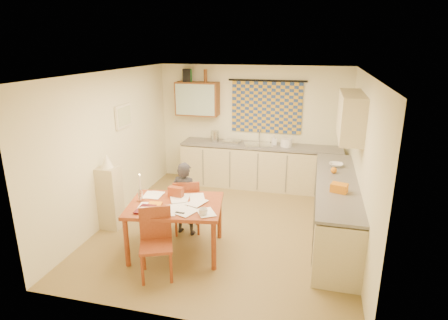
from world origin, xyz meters
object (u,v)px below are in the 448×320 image
(counter_right, at_px, (335,209))
(shelf_stand, at_px, (110,198))
(stove, at_px, (338,245))
(person, at_px, (185,198))
(counter_back, at_px, (260,166))
(chair_far, at_px, (187,215))
(dining_table, at_px, (176,227))

(counter_right, distance_m, shelf_stand, 3.59)
(stove, distance_m, person, 2.38)
(person, relative_size, shelf_stand, 1.14)
(stove, xyz_separation_m, person, (-2.29, 0.63, 0.15))
(counter_right, xyz_separation_m, shelf_stand, (-3.54, -0.60, 0.07))
(counter_back, bearing_deg, chair_far, -110.24)
(counter_right, height_order, person, person)
(counter_right, distance_m, dining_table, 2.47)
(counter_back, distance_m, stove, 3.28)
(stove, distance_m, chair_far, 2.40)
(stove, bearing_deg, counter_right, 90.00)
(shelf_stand, bearing_deg, counter_right, 9.67)
(counter_back, distance_m, shelf_stand, 3.19)
(counter_right, xyz_separation_m, stove, (0.00, -1.13, -0.00))
(counter_back, xyz_separation_m, person, (-0.83, -2.31, 0.14))
(counter_back, xyz_separation_m, shelf_stand, (-2.08, -2.42, 0.07))
(stove, relative_size, person, 0.76)
(dining_table, bearing_deg, person, 85.99)
(counter_back, xyz_separation_m, stove, (1.46, -2.94, -0.00))
(counter_right, height_order, chair_far, counter_right)
(chair_far, height_order, shelf_stand, shelf_stand)
(counter_back, height_order, chair_far, counter_back)
(dining_table, distance_m, chair_far, 0.62)
(chair_far, bearing_deg, person, 69.69)
(counter_right, bearing_deg, chair_far, -169.20)
(stove, bearing_deg, counter_back, 116.44)
(dining_table, relative_size, chair_far, 1.61)
(dining_table, relative_size, shelf_stand, 1.39)
(counter_right, relative_size, dining_table, 2.03)
(chair_far, relative_size, shelf_stand, 0.87)
(shelf_stand, bearing_deg, person, 4.89)
(dining_table, height_order, person, person)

